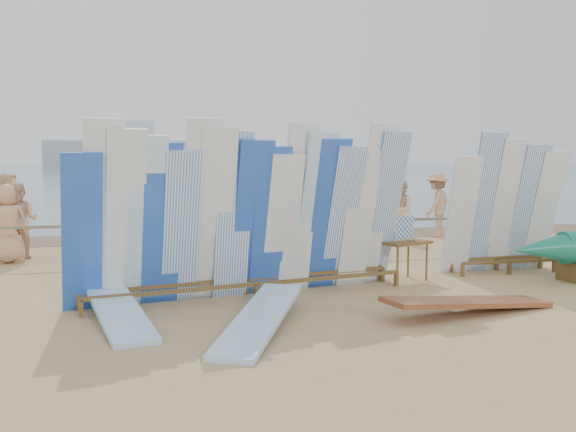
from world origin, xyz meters
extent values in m
plane|color=tan|center=(0.00, 0.00, 0.00)|extent=(160.00, 160.00, 0.00)
cube|color=slate|center=(0.00, 128.00, 0.00)|extent=(320.00, 240.00, 0.02)
cube|color=brown|center=(0.00, 7.20, 0.00)|extent=(40.00, 2.60, 0.01)
cube|color=#999EA3|center=(-12.00, 180.00, 4.02)|extent=(45.00, 8.00, 8.00)
cube|color=silver|center=(-12.00, 180.00, 11.02)|extent=(18.00, 6.00, 6.00)
cube|color=#796C5B|center=(0.00, 3.00, 0.80)|extent=(12.00, 0.06, 0.06)
cube|color=#796C5B|center=(-2.00, 3.00, 0.45)|extent=(0.08, 0.08, 0.90)
cube|color=#796C5B|center=(0.00, 3.00, 0.45)|extent=(0.08, 0.08, 0.90)
cube|color=#796C5B|center=(2.00, 3.00, 0.45)|extent=(0.08, 0.08, 0.90)
cube|color=#796C5B|center=(4.00, 3.00, 0.45)|extent=(0.08, 0.08, 0.90)
cube|color=#796C5B|center=(6.00, 3.00, 0.45)|extent=(0.08, 0.08, 0.90)
cube|color=brown|center=(0.69, -0.82, 0.25)|extent=(5.00, 1.15, 0.06)
cube|color=brown|center=(0.60, -0.39, 0.25)|extent=(5.00, 1.15, 0.06)
cube|color=blue|center=(-1.79, -1.14, 1.12)|extent=(0.66, 0.72, 2.25)
cube|color=white|center=(-1.50, -1.07, 1.35)|extent=(0.68, 0.80, 2.70)
cube|color=white|center=(-1.21, -1.01, 1.28)|extent=(0.70, 0.90, 2.57)
cube|color=#97CBF2|center=(-0.92, -0.95, 1.24)|extent=(0.68, 0.81, 2.49)
cube|color=blue|center=(-0.71, -0.90, 1.20)|extent=(0.67, 0.75, 2.40)
cube|color=white|center=(-0.42, -0.84, 1.14)|extent=(0.67, 0.77, 2.29)
cube|color=white|center=(-0.13, -0.77, 1.37)|extent=(0.69, 0.85, 2.74)
cube|color=white|center=(0.08, -0.73, 1.31)|extent=(0.70, 0.89, 2.63)
cube|color=white|center=(0.36, -0.67, 1.29)|extent=(0.64, 0.64, 2.57)
cube|color=blue|center=(0.65, -0.60, 1.22)|extent=(0.67, 0.78, 2.44)
cube|color=blue|center=(0.94, -0.54, 1.17)|extent=(0.66, 0.72, 2.35)
cube|color=white|center=(1.15, -0.49, 1.12)|extent=(0.67, 0.76, 2.24)
cube|color=white|center=(1.44, -0.43, 1.36)|extent=(0.65, 0.67, 2.72)
cube|color=#97CBF2|center=(1.73, -0.37, 1.29)|extent=(0.69, 0.84, 2.58)
cube|color=blue|center=(1.94, -0.32, 1.24)|extent=(0.68, 0.83, 2.48)
cube|color=white|center=(2.23, -0.26, 1.18)|extent=(0.69, 0.85, 2.37)
cube|color=white|center=(2.52, -0.19, 1.15)|extent=(0.66, 0.72, 2.30)
cube|color=white|center=(2.81, -0.13, 1.37)|extent=(0.69, 0.87, 2.74)
cube|color=white|center=(3.02, -0.09, 1.31)|extent=(0.71, 0.93, 2.61)
cube|color=brown|center=(5.67, 0.32, 0.24)|extent=(1.93, 0.12, 0.06)
cube|color=brown|center=(5.65, 0.75, 0.24)|extent=(1.93, 0.12, 0.06)
cube|color=white|center=(4.76, 0.50, 1.11)|extent=(0.55, 0.59, 2.22)
cube|color=white|center=(5.21, 0.52, 1.32)|extent=(0.55, 0.74, 2.65)
cube|color=white|center=(5.67, 0.53, 1.27)|extent=(0.55, 0.76, 2.54)
cube|color=white|center=(6.13, 0.55, 1.22)|extent=(0.55, 0.77, 2.43)
cube|color=white|center=(6.51, 0.56, 1.16)|extent=(0.55, 0.79, 2.33)
cone|color=#177F63|center=(5.64, -0.63, 0.62)|extent=(1.22, 0.69, 0.54)
cube|color=brown|center=(3.47, 0.14, 0.70)|extent=(1.04, 0.90, 0.05)
cube|color=white|center=(3.47, 0.14, 0.95)|extent=(0.44, 0.21, 0.41)
cube|color=#97CBF2|center=(-1.32, -1.60, 0.00)|extent=(1.21, 2.75, 0.36)
cube|color=brown|center=(3.48, -2.23, 0.00)|extent=(2.75, 1.23, 0.33)
cube|color=#97CBF2|center=(0.49, -2.46, 0.00)|extent=(1.59, 2.69, 0.32)
cube|color=red|center=(-0.80, 3.78, 0.30)|extent=(0.63, 0.60, 0.05)
cube|color=red|center=(-0.74, 4.00, 0.57)|extent=(0.54, 0.29, 0.52)
cube|color=red|center=(1.33, 4.09, 0.33)|extent=(0.76, 0.75, 0.05)
cube|color=red|center=(1.18, 4.29, 0.62)|extent=(0.56, 0.47, 0.57)
cube|color=red|center=(2.32, 4.29, 0.54)|extent=(0.67, 0.85, 0.54)
cube|color=red|center=(2.21, 4.57, 0.89)|extent=(0.47, 0.31, 0.34)
imported|color=tan|center=(-3.86, 3.60, 0.83)|extent=(0.89, 0.65, 1.65)
imported|color=beige|center=(-3.75, 4.15, 0.83)|extent=(0.88, 0.58, 1.67)
imported|color=tan|center=(6.82, 5.89, 0.91)|extent=(1.19, 1.16, 1.82)
imported|color=beige|center=(-4.61, 6.97, 0.91)|extent=(1.01, 1.78, 1.82)
imported|color=beige|center=(5.43, 5.17, 0.81)|extent=(0.65, 0.87, 1.62)
imported|color=tan|center=(4.63, 6.61, 0.79)|extent=(0.95, 1.08, 1.59)
imported|color=#8C6042|center=(1.46, 5.97, 0.83)|extent=(0.69, 0.57, 1.66)
imported|color=#8C6042|center=(-0.27, 5.02, 0.93)|extent=(0.97, 1.17, 1.86)
imported|color=#8C6042|center=(7.65, 4.96, 0.89)|extent=(1.10, 0.98, 1.77)
imported|color=tan|center=(1.30, 3.64, 0.92)|extent=(0.97, 0.89, 1.84)
imported|color=beige|center=(2.21, 6.27, 0.91)|extent=(1.03, 1.78, 1.83)
camera|label=1|loc=(-0.68, -9.90, 2.13)|focal=38.00mm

